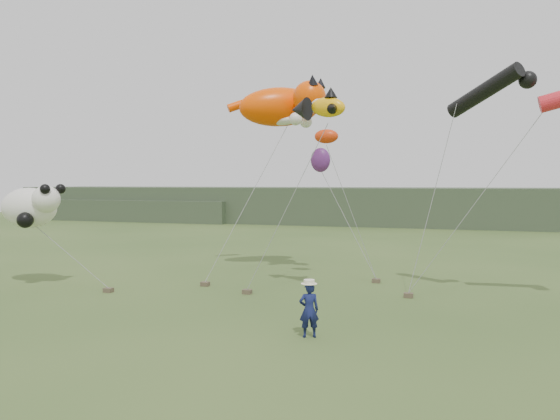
{
  "coord_description": "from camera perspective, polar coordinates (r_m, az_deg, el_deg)",
  "views": [
    {
      "loc": [
        6.32,
        -16.64,
        4.66
      ],
      "look_at": [
        0.15,
        3.0,
        3.6
      ],
      "focal_mm": 35.0,
      "sensor_mm": 36.0,
      "label": 1
    }
  ],
  "objects": [
    {
      "name": "sandbag_anchors",
      "position": [
        23.69,
        -1.14,
        -8.16
      ],
      "size": [
        12.53,
        5.89,
        0.19
      ],
      "color": "brown",
      "rests_on": "ground"
    },
    {
      "name": "panda_kite",
      "position": [
        26.91,
        -24.53,
        0.32
      ],
      "size": [
        3.17,
        2.05,
        1.97
      ],
      "color": "white",
      "rests_on": "ground"
    },
    {
      "name": "headland",
      "position": [
        62.11,
        8.7,
        0.4
      ],
      "size": [
        90.0,
        13.0,
        4.0
      ],
      "color": "#2D3D28",
      "rests_on": "ground"
    },
    {
      "name": "tube_kites",
      "position": [
        23.3,
        25.97,
        11.3
      ],
      "size": [
        6.95,
        2.92,
        1.91
      ],
      "color": "black",
      "rests_on": "ground"
    },
    {
      "name": "ground",
      "position": [
        18.4,
        -3.31,
        -11.72
      ],
      "size": [
        120.0,
        120.0,
        0.0
      ],
      "primitive_type": "plane",
      "color": "#385123",
      "rests_on": "ground"
    },
    {
      "name": "misc_kites",
      "position": [
        26.89,
        4.46,
        6.07
      ],
      "size": [
        1.84,
        2.82,
        1.94
      ],
      "color": "red",
      "rests_on": "ground"
    },
    {
      "name": "cat_kite",
      "position": [
        28.24,
        0.63,
        10.85
      ],
      "size": [
        5.8,
        4.2,
        2.47
      ],
      "color": "#FF4B00",
      "rests_on": "ground"
    },
    {
      "name": "festival_attendant",
      "position": [
        16.62,
        3.05,
        -10.39
      ],
      "size": [
        0.71,
        0.61,
        1.65
      ],
      "primitive_type": "imported",
      "rotation": [
        0.0,
        0.0,
        3.57
      ],
      "color": "#141B4B",
      "rests_on": "ground"
    },
    {
      "name": "fish_kite",
      "position": [
        22.59,
        3.96,
        10.65
      ],
      "size": [
        2.59,
        1.71,
        1.28
      ],
      "color": "#FFB10C",
      "rests_on": "ground"
    }
  ]
}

